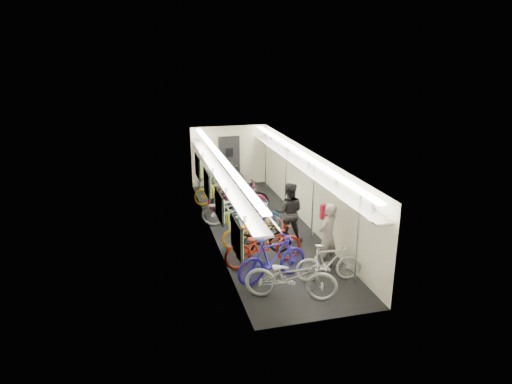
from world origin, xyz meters
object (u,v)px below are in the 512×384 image
passenger_mid (289,212)px  backpack (325,212)px  bicycle_0 (291,277)px  bicycle_1 (273,259)px  passenger_near (328,236)px

passenger_mid → backpack: bearing=134.1°
bicycle_0 → bicycle_1: (-0.16, 0.91, 0.03)m
passenger_near → backpack: bearing=-141.0°
passenger_near → bicycle_0: bearing=6.2°
bicycle_0 → backpack: size_ratio=5.39×
passenger_near → backpack: 0.72m
passenger_mid → bicycle_1: bearing=81.8°
backpack → passenger_near: bearing=-104.7°
bicycle_1 → passenger_near: size_ratio=1.09×
passenger_mid → bicycle_0: bearing=91.9°
bicycle_1 → passenger_mid: 2.42m
bicycle_1 → backpack: backpack is taller
bicycle_0 → bicycle_1: 0.92m
backpack → bicycle_0: bearing=-129.8°
passenger_near → backpack: passenger_near is taller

